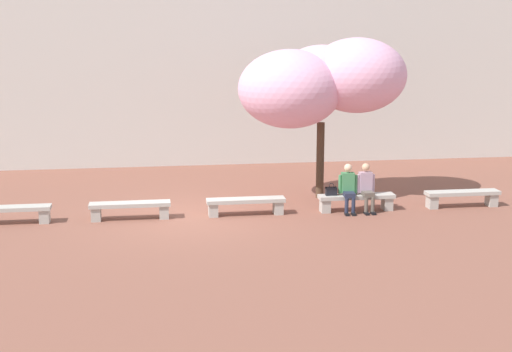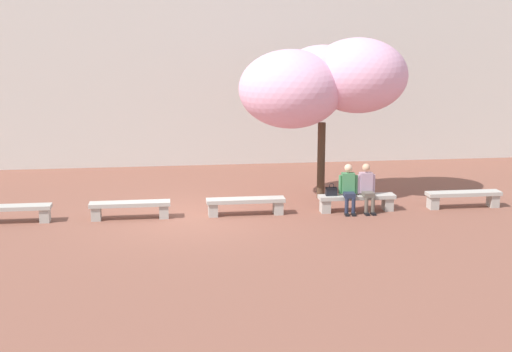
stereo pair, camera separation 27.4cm
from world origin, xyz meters
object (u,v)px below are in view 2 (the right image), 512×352
object	(u,v)px
handbag	(331,191)
stone_bench_near_west	(10,211)
stone_bench_center	(130,207)
stone_bench_east_end	(357,200)
cherry_tree_main	(322,82)
person_seated_right	(367,186)
person_seated_left	(348,187)
stone_bench_far_east	(463,197)
stone_bench_near_east	(246,204)

from	to	relation	value
handbag	stone_bench_near_west	bearing A→B (deg)	-179.83
stone_bench_center	stone_bench_east_end	world-z (taller)	same
stone_bench_near_west	stone_bench_center	world-z (taller)	same
stone_bench_center	cherry_tree_main	world-z (taller)	cherry_tree_main
stone_bench_center	handbag	bearing A→B (deg)	0.26
person_seated_right	handbag	size ratio (longest dim) A/B	3.81
person_seated_left	stone_bench_east_end	bearing A→B (deg)	12.01
stone_bench_near_west	cherry_tree_main	bearing A→B (deg)	9.85
stone_bench_east_end	stone_bench_far_east	distance (m)	3.00
stone_bench_near_east	handbag	bearing A→B (deg)	0.60
person_seated_right	person_seated_left	bearing A→B (deg)	179.97
stone_bench_near_east	person_seated_left	xyz separation A→B (m)	(2.75, -0.05, 0.39)
stone_bench_near_west	stone_bench_east_end	xyz separation A→B (m)	(8.99, 0.00, 0.00)
stone_bench_near_west	stone_bench_far_east	xyz separation A→B (m)	(11.99, 0.00, 0.00)
stone_bench_far_east	person_seated_left	xyz separation A→B (m)	(-3.25, -0.05, 0.39)
stone_bench_near_east	person_seated_left	size ratio (longest dim) A/B	1.60
stone_bench_near_west	stone_bench_far_east	size ratio (longest dim) A/B	1.00
stone_bench_east_end	handbag	world-z (taller)	handbag
stone_bench_near_east	stone_bench_east_end	xyz separation A→B (m)	(3.00, 0.00, 0.00)
stone_bench_near_west	stone_bench_east_end	distance (m)	8.99
person_seated_left	handbag	size ratio (longest dim) A/B	3.81
cherry_tree_main	stone_bench_east_end	bearing A→B (deg)	-64.48
person_seated_left	stone_bench_near_west	bearing A→B (deg)	179.65
stone_bench_near_west	handbag	world-z (taller)	handbag
handbag	person_seated_right	bearing A→B (deg)	-4.71
stone_bench_east_end	person_seated_left	bearing A→B (deg)	-167.99
stone_bench_far_east	person_seated_left	world-z (taller)	person_seated_left
stone_bench_near_west	handbag	xyz separation A→B (m)	(8.30, 0.02, 0.27)
stone_bench_near_west	handbag	bearing A→B (deg)	0.17
stone_bench_east_end	person_seated_right	world-z (taller)	person_seated_right
stone_bench_center	stone_bench_near_east	distance (m)	3.00
person_seated_right	cherry_tree_main	xyz separation A→B (m)	(-0.93, 1.50, 2.66)
stone_bench_near_west	stone_bench_east_end	bearing A→B (deg)	0.00
cherry_tree_main	stone_bench_far_east	bearing A→B (deg)	-21.37
stone_bench_center	handbag	distance (m)	5.31
stone_bench_near_west	stone_bench_center	bearing A→B (deg)	0.00
stone_bench_near_east	stone_bench_east_end	size ratio (longest dim) A/B	1.00
person_seated_right	stone_bench_near_east	bearing A→B (deg)	179.05
stone_bench_far_east	handbag	world-z (taller)	handbag
stone_bench_near_east	stone_bench_far_east	distance (m)	6.00
stone_bench_center	stone_bench_east_end	size ratio (longest dim) A/B	1.00
stone_bench_near_west	cherry_tree_main	size ratio (longest dim) A/B	0.44
cherry_tree_main	person_seated_left	bearing A→B (deg)	-73.68
person_seated_right	stone_bench_east_end	bearing A→B (deg)	167.73
stone_bench_east_end	handbag	xyz separation A→B (m)	(-0.69, 0.02, 0.27)
stone_bench_center	person_seated_right	bearing A→B (deg)	-0.49
stone_bench_far_east	cherry_tree_main	distance (m)	5.00
stone_bench_east_end	person_seated_right	distance (m)	0.46
stone_bench_far_east	person_seated_right	xyz separation A→B (m)	(-2.75, -0.05, 0.39)
stone_bench_near_east	person_seated_right	size ratio (longest dim) A/B	1.60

